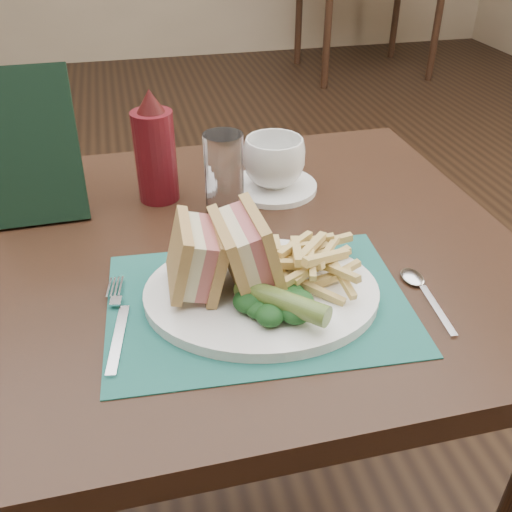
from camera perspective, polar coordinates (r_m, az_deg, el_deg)
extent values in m
plane|color=black|center=(1.71, -6.12, -11.34)|extent=(7.00, 7.00, 0.00)
plane|color=tan|center=(4.86, -12.45, 18.66)|extent=(6.00, 0.00, 6.00)
cube|color=#1C5B52|center=(0.73, 0.20, -4.64)|extent=(0.40, 0.30, 0.00)
cylinder|color=#4D6827|center=(0.67, 2.59, -4.49)|extent=(0.10, 0.11, 0.03)
cylinder|color=white|center=(1.00, 1.76, 6.95)|extent=(0.18, 0.18, 0.01)
imported|color=white|center=(0.98, 1.80, 9.39)|extent=(0.14, 0.14, 0.08)
cylinder|color=silver|center=(0.91, -3.22, 8.24)|extent=(0.07, 0.07, 0.13)
cube|color=black|center=(0.94, -21.69, 10.07)|extent=(0.14, 0.09, 0.23)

